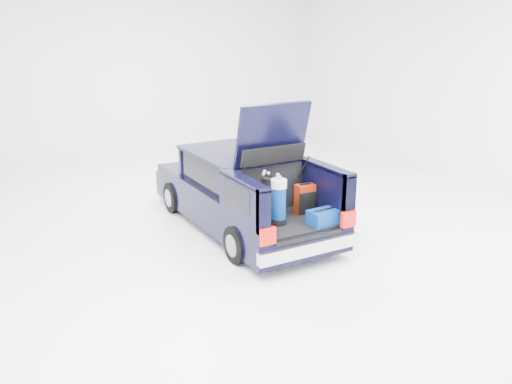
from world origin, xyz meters
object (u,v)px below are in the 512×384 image
red_suitcase (305,199)px  black_golf_bag (266,198)px  blue_golf_bag (279,201)px  car (240,191)px  blue_duffel (324,217)px

red_suitcase → black_golf_bag: size_ratio=0.62×
red_suitcase → blue_golf_bag: size_ratio=0.62×
car → blue_golf_bag: car is taller
black_golf_bag → blue_duffel: (0.72, -0.60, -0.26)m
car → red_suitcase: bearing=-70.3°
red_suitcase → car: bearing=114.0°
blue_duffel → black_golf_bag: bearing=137.0°
blue_golf_bag → blue_duffel: blue_golf_bag is taller
blue_golf_bag → blue_duffel: bearing=-8.7°
car → black_golf_bag: car is taller
red_suitcase → blue_duffel: red_suitcase is taller
red_suitcase → black_golf_bag: 0.77m
car → blue_duffel: bearing=-77.0°
red_suitcase → blue_duffel: bearing=-89.7°
red_suitcase → blue_golf_bag: 0.72m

